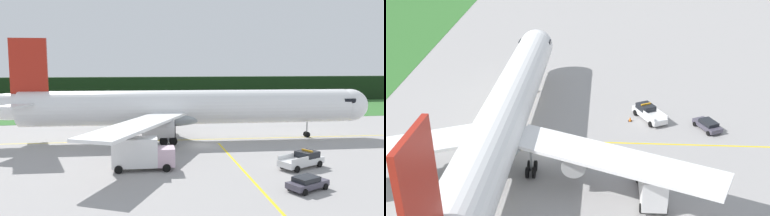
# 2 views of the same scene
# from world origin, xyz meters

# --- Properties ---
(ground) EXTENTS (320.00, 320.00, 0.00)m
(ground) POSITION_xyz_m (0.00, 0.00, 0.00)
(ground) COLOR #9B9897
(grass_verge) EXTENTS (320.00, 41.45, 0.04)m
(grass_verge) POSITION_xyz_m (0.00, 44.96, 0.02)
(grass_verge) COLOR #326B2C
(grass_verge) RESTS_ON ground
(distant_tree_line) EXTENTS (288.00, 5.93, 8.21)m
(distant_tree_line) POSITION_xyz_m (0.00, 66.12, 4.11)
(distant_tree_line) COLOR black
(distant_tree_line) RESTS_ON ground
(taxiway_centerline_main) EXTENTS (80.51, 5.03, 0.01)m
(taxiway_centerline_main) POSITION_xyz_m (-1.13, 4.24, 0.00)
(taxiway_centerline_main) COLOR yellow
(taxiway_centerline_main) RESTS_ON ground
(taxiway_centerline_spur) EXTENTS (2.08, 30.31, 0.01)m
(taxiway_centerline_spur) POSITION_xyz_m (1.77, -14.29, 0.00)
(taxiway_centerline_spur) COLOR yellow
(taxiway_centerline_spur) RESTS_ON ground
(airliner) EXTENTS (60.28, 46.07, 15.50)m
(airliner) POSITION_xyz_m (-1.68, 4.27, 5.04)
(airliner) COLOR white
(airliner) RESTS_ON ground
(ops_pickup_truck) EXTENTS (6.03, 4.21, 1.94)m
(ops_pickup_truck) POSITION_xyz_m (8.77, -13.52, 0.91)
(ops_pickup_truck) COLOR silver
(ops_pickup_truck) RESTS_ON ground
(catering_truck) EXTENTS (6.93, 2.98, 3.75)m
(catering_truck) POSITION_xyz_m (-9.22, -11.32, 1.88)
(catering_truck) COLOR #D2B0C3
(catering_truck) RESTS_ON ground
(staff_car) EXTENTS (4.44, 3.24, 1.30)m
(staff_car) POSITION_xyz_m (5.61, -20.67, 0.70)
(staff_car) COLOR #474352
(staff_car) RESTS_ON ground
(apron_cone) EXTENTS (0.50, 0.50, 0.63)m
(apron_cone) POSITION_xyz_m (8.06, -10.98, 0.31)
(apron_cone) COLOR black
(apron_cone) RESTS_ON ground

